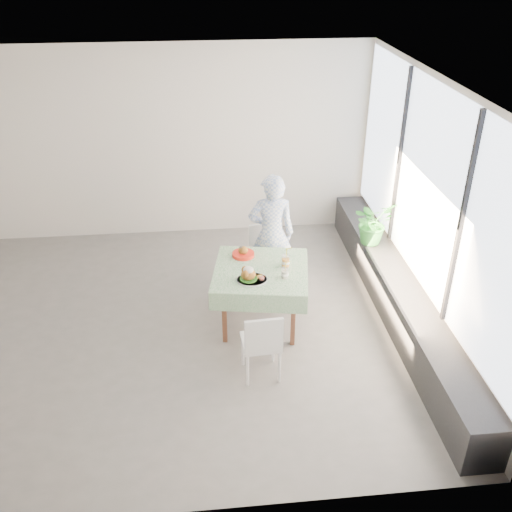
{
  "coord_description": "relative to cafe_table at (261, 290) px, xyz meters",
  "views": [
    {
      "loc": [
        0.53,
        -5.5,
        4.04
      ],
      "look_at": [
        1.1,
        0.03,
        0.89
      ],
      "focal_mm": 40.0,
      "sensor_mm": 36.0,
      "label": 1
    }
  ],
  "objects": [
    {
      "name": "wall_front",
      "position": [
        -1.15,
        -2.48,
        0.94
      ],
      "size": [
        6.0,
        0.02,
        2.8
      ],
      "primitive_type": "cube",
      "color": "silver",
      "rests_on": "ground"
    },
    {
      "name": "juice_cup_lemonade",
      "position": [
        0.24,
        -0.21,
        0.34
      ],
      "size": [
        0.08,
        0.08,
        0.24
      ],
      "color": "white",
      "rests_on": "cafe_table"
    },
    {
      "name": "wall_right",
      "position": [
        1.85,
        0.02,
        0.94
      ],
      "size": [
        0.02,
        5.0,
        2.8
      ],
      "primitive_type": "cube",
      "color": "silver",
      "rests_on": "ground"
    },
    {
      "name": "chair_near",
      "position": [
        -0.1,
        -0.9,
        -0.21
      ],
      "size": [
        0.41,
        0.41,
        0.81
      ],
      "color": "white",
      "rests_on": "ground"
    },
    {
      "name": "window_pane",
      "position": [
        1.82,
        0.02,
        1.19
      ],
      "size": [
        0.01,
        4.8,
        2.18
      ],
      "primitive_type": "cube",
      "color": "#D1E0F9",
      "rests_on": "ground"
    },
    {
      "name": "main_dish",
      "position": [
        -0.14,
        -0.23,
        0.34
      ],
      "size": [
        0.34,
        0.34,
        0.18
      ],
      "color": "white",
      "rests_on": "cafe_table"
    },
    {
      "name": "juice_cup_orange",
      "position": [
        0.29,
        0.03,
        0.35
      ],
      "size": [
        0.1,
        0.1,
        0.28
      ],
      "color": "white",
      "rests_on": "cafe_table"
    },
    {
      "name": "cafe_table",
      "position": [
        0.0,
        0.0,
        0.0
      ],
      "size": [
        1.2,
        1.2,
        0.74
      ],
      "color": "brown",
      "rests_on": "ground"
    },
    {
      "name": "floor",
      "position": [
        -1.15,
        0.02,
        -0.46
      ],
      "size": [
        6.0,
        6.0,
        0.0
      ],
      "primitive_type": "plane",
      "color": "#63605D",
      "rests_on": "ground"
    },
    {
      "name": "window_ledge",
      "position": [
        1.65,
        0.02,
        -0.21
      ],
      "size": [
        0.4,
        4.8,
        0.5
      ],
      "primitive_type": "cube",
      "color": "black",
      "rests_on": "ground"
    },
    {
      "name": "chair_far",
      "position": [
        0.17,
        0.81,
        -0.21
      ],
      "size": [
        0.45,
        0.45,
        0.83
      ],
      "color": "white",
      "rests_on": "ground"
    },
    {
      "name": "potted_plant",
      "position": [
        1.56,
        0.95,
        0.33
      ],
      "size": [
        0.65,
        0.61,
        0.58
      ],
      "primitive_type": "imported",
      "rotation": [
        0.0,
        0.0,
        0.38
      ],
      "color": "#2D7928",
      "rests_on": "window_ledge"
    },
    {
      "name": "diner",
      "position": [
        0.21,
        0.74,
        0.33
      ],
      "size": [
        0.59,
        0.4,
        1.58
      ],
      "primitive_type": "imported",
      "rotation": [
        0.0,
        0.0,
        3.1
      ],
      "color": "#8BA7DF",
      "rests_on": "ground"
    },
    {
      "name": "ceiling",
      "position": [
        -1.15,
        0.02,
        2.34
      ],
      "size": [
        6.0,
        6.0,
        0.0
      ],
      "primitive_type": "plane",
      "rotation": [
        3.14,
        0.0,
        0.0
      ],
      "color": "white",
      "rests_on": "ground"
    },
    {
      "name": "wall_back",
      "position": [
        -1.15,
        2.52,
        0.94
      ],
      "size": [
        6.0,
        0.02,
        2.8
      ],
      "primitive_type": "cube",
      "color": "silver",
      "rests_on": "ground"
    },
    {
      "name": "second_dish",
      "position": [
        -0.17,
        0.32,
        0.32
      ],
      "size": [
        0.26,
        0.26,
        0.12
      ],
      "color": "red",
      "rests_on": "cafe_table"
    }
  ]
}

